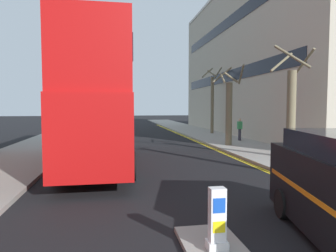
{
  "coord_description": "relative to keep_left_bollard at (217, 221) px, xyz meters",
  "views": [
    {
      "loc": [
        -1.75,
        -1.64,
        2.62
      ],
      "look_at": [
        0.5,
        11.0,
        1.8
      ],
      "focal_mm": 31.83,
      "sensor_mm": 36.0,
      "label": 1
    }
  ],
  "objects": [
    {
      "name": "double_decker_bus_away",
      "position": [
        -2.43,
        9.02,
        2.42
      ],
      "size": [
        2.85,
        10.83,
        5.64
      ],
      "color": "#B20F0F",
      "rests_on": "ground"
    },
    {
      "name": "keep_left_bollard",
      "position": [
        0.0,
        0.0,
        0.0
      ],
      "size": [
        0.36,
        0.28,
        1.11
      ],
      "color": "silver",
      "rests_on": "traffic_island"
    },
    {
      "name": "sidewalk_right",
      "position": [
        6.5,
        12.75,
        -0.54
      ],
      "size": [
        4.0,
        80.0,
        0.14
      ],
      "primitive_type": "cube",
      "color": "gray",
      "rests_on": "ground"
    },
    {
      "name": "street_tree_far",
      "position": [
        6.71,
        8.35,
        1.88
      ],
      "size": [
        1.88,
        2.05,
        5.38
      ],
      "color": "#6B6047",
      "rests_on": "sidewalk_right"
    },
    {
      "name": "street_tree_mid",
      "position": [
        5.55,
        13.49,
        1.82
      ],
      "size": [
        2.0,
        2.0,
        5.2
      ],
      "color": "#6B6047",
      "rests_on": "sidewalk_right"
    },
    {
      "name": "pedestrian_far",
      "position": [
        7.35,
        15.83,
        0.38
      ],
      "size": [
        0.34,
        0.22,
        1.62
      ],
      "color": "#2D2D38",
      "rests_on": "sidewalk_right"
    },
    {
      "name": "sidewalk_left",
      "position": [
        -6.5,
        12.75,
        -0.54
      ],
      "size": [
        4.0,
        80.0,
        0.14
      ],
      "primitive_type": "cube",
      "color": "gray",
      "rests_on": "ground"
    },
    {
      "name": "kerb_line_outer",
      "position": [
        4.4,
        10.75,
        -0.6
      ],
      "size": [
        0.1,
        56.0,
        0.01
      ],
      "primitive_type": "cube",
      "color": "yellow",
      "rests_on": "ground"
    },
    {
      "name": "kerb_line_inner",
      "position": [
        4.24,
        10.75,
        -0.6
      ],
      "size": [
        0.1,
        56.0,
        0.01
      ],
      "primitive_type": "cube",
      "color": "yellow",
      "rests_on": "ground"
    },
    {
      "name": "street_tree_near",
      "position": [
        7.33,
        22.21,
        2.52
      ],
      "size": [
        1.73,
        1.6,
        6.29
      ],
      "color": "#6B6047",
      "rests_on": "sidewalk_right"
    },
    {
      "name": "traffic_island",
      "position": [
        0.0,
        0.0,
        -0.56
      ],
      "size": [
        1.1,
        2.2,
        0.1
      ],
      "primitive_type": "cube",
      "color": "gray",
      "rests_on": "ground"
    },
    {
      "name": "townhouse_terrace_right",
      "position": [
        13.5,
        22.14,
        6.54
      ],
      "size": [
        10.08,
        28.0,
        14.3
      ],
      "color": "#B2A893",
      "rests_on": "ground"
    }
  ]
}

